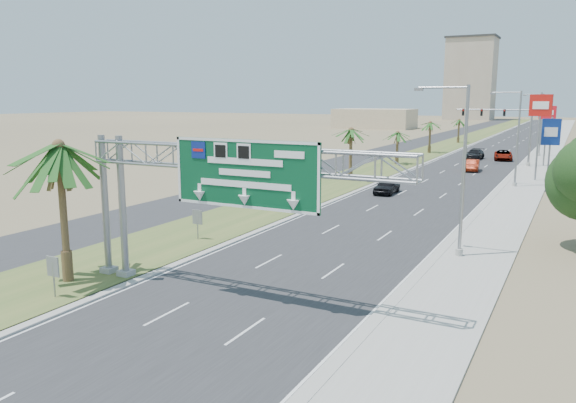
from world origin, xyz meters
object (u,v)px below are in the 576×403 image
(pole_sign_red_near, at_px, (540,111))
(pole_sign_red_far, at_px, (547,118))
(sign_gantry, at_px, (220,170))
(car_right_lane, at_px, (503,155))
(signal_mast, at_px, (515,131))
(car_left_lane, at_px, (387,186))
(palm_near, at_px, (59,146))
(pole_sign_blue, at_px, (551,134))
(car_mid_lane, at_px, (473,165))
(car_far, at_px, (475,154))

(pole_sign_red_near, height_order, pole_sign_red_far, pole_sign_red_near)
(sign_gantry, xyz_separation_m, car_right_lane, (4.16, 69.20, -5.30))
(signal_mast, height_order, car_left_lane, signal_mast)
(palm_near, bearing_deg, pole_sign_blue, 69.30)
(signal_mast, distance_m, car_mid_lane, 10.08)
(pole_sign_red_near, bearing_deg, car_mid_lane, 143.59)
(pole_sign_red_far, bearing_deg, pole_sign_red_near, -89.74)
(sign_gantry, bearing_deg, car_mid_lane, 87.56)
(palm_near, height_order, car_left_lane, palm_near)
(signal_mast, distance_m, pole_sign_red_near, 14.94)
(car_mid_lane, xyz_separation_m, pole_sign_blue, (9.03, -4.15, 4.50))
(palm_near, bearing_deg, car_far, 83.34)
(car_right_lane, relative_size, pole_sign_red_near, 0.55)
(car_right_lane, relative_size, car_far, 1.03)
(car_mid_lane, xyz_separation_m, car_far, (-2.19, 14.81, 0.03))
(sign_gantry, height_order, car_right_lane, sign_gantry)
(car_right_lane, bearing_deg, car_left_lane, -107.53)
(car_right_lane, bearing_deg, palm_near, -107.77)
(car_far, bearing_deg, pole_sign_blue, -55.96)
(car_far, distance_m, pole_sign_red_far, 12.51)
(car_left_lane, relative_size, car_far, 0.84)
(car_mid_lane, bearing_deg, palm_near, -107.31)
(palm_near, height_order, pole_sign_red_far, pole_sign_red_far)
(car_mid_lane, height_order, pole_sign_red_near, pole_sign_red_near)
(signal_mast, height_order, pole_sign_red_far, pole_sign_red_far)
(car_right_lane, distance_m, pole_sign_red_far, 9.94)
(palm_near, height_order, car_far, palm_near)
(palm_near, distance_m, car_left_lane, 34.80)
(car_left_lane, bearing_deg, pole_sign_red_near, 51.34)
(pole_sign_red_near, bearing_deg, pole_sign_blue, 54.02)
(palm_near, relative_size, pole_sign_blue, 1.16)
(car_left_lane, bearing_deg, palm_near, -101.48)
(pole_sign_red_near, bearing_deg, signal_mast, 105.46)
(sign_gantry, xyz_separation_m, signal_mast, (6.23, 62.05, -1.21))
(car_mid_lane, relative_size, car_far, 0.84)
(car_right_lane, distance_m, car_far, 4.12)
(car_mid_lane, bearing_deg, car_left_lane, -108.13)
(car_right_lane, xyz_separation_m, pole_sign_blue, (7.16, -19.63, 4.48))
(car_left_lane, height_order, car_right_lane, car_right_lane)
(signal_mast, relative_size, pole_sign_red_far, 1.22)
(sign_gantry, xyz_separation_m, car_left_lane, (-2.15, 31.79, -5.30))
(pole_sign_red_near, bearing_deg, sign_gantry, -101.94)
(signal_mast, xyz_separation_m, pole_sign_blue, (5.08, -12.47, 0.39))
(car_left_lane, distance_m, car_mid_lane, 22.38)
(pole_sign_red_near, relative_size, pole_sign_red_far, 1.17)
(signal_mast, relative_size, car_mid_lane, 2.29)
(sign_gantry, distance_m, pole_sign_blue, 50.85)
(pole_sign_red_far, bearing_deg, car_mid_lane, -127.62)
(car_mid_lane, bearing_deg, pole_sign_red_near, -43.11)
(palm_near, height_order, pole_sign_red_near, pole_sign_red_near)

